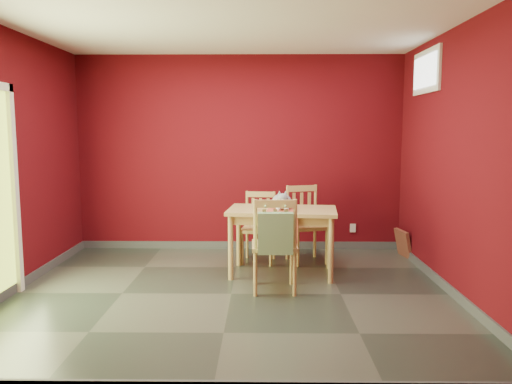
{
  "coord_description": "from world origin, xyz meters",
  "views": [
    {
      "loc": [
        0.32,
        -4.95,
        1.67
      ],
      "look_at": [
        0.25,
        0.45,
        1.0
      ],
      "focal_mm": 35.0,
      "sensor_mm": 36.0,
      "label": 1
    }
  ],
  "objects_px": {
    "chair_near": "(274,244)",
    "tote_bag": "(275,233)",
    "chair_far_right": "(306,223)",
    "cat": "(282,198)",
    "chair_far_left": "(259,226)",
    "picture_frame": "(403,243)",
    "dining_table": "(282,217)"
  },
  "relations": [
    {
      "from": "chair_near",
      "to": "tote_bag",
      "type": "xyz_separation_m",
      "value": [
        0.0,
        -0.23,
        0.16
      ]
    },
    {
      "from": "chair_far_right",
      "to": "cat",
      "type": "bearing_deg",
      "value": -119.37
    },
    {
      "from": "chair_far_left",
      "to": "cat",
      "type": "height_order",
      "value": "cat"
    },
    {
      "from": "chair_far_right",
      "to": "cat",
      "type": "distance_m",
      "value": 0.78
    },
    {
      "from": "tote_bag",
      "to": "picture_frame",
      "type": "xyz_separation_m",
      "value": [
        1.74,
        1.69,
        -0.49
      ]
    },
    {
      "from": "tote_bag",
      "to": "cat",
      "type": "relative_size",
      "value": 1.01
    },
    {
      "from": "dining_table",
      "to": "tote_bag",
      "type": "xyz_separation_m",
      "value": [
        -0.1,
        -0.87,
        -0.01
      ]
    },
    {
      "from": "chair_far_left",
      "to": "cat",
      "type": "xyz_separation_m",
      "value": [
        0.27,
        -0.56,
        0.44
      ]
    },
    {
      "from": "chair_far_right",
      "to": "tote_bag",
      "type": "xyz_separation_m",
      "value": [
        -0.42,
        -1.47,
        0.17
      ]
    },
    {
      "from": "chair_far_right",
      "to": "chair_near",
      "type": "height_order",
      "value": "chair_near"
    },
    {
      "from": "chair_near",
      "to": "cat",
      "type": "bearing_deg",
      "value": 81.4
    },
    {
      "from": "chair_near",
      "to": "chair_far_left",
      "type": "bearing_deg",
      "value": 97.85
    },
    {
      "from": "chair_far_left",
      "to": "tote_bag",
      "type": "height_order",
      "value": "tote_bag"
    },
    {
      "from": "chair_far_right",
      "to": "dining_table",
      "type": "bearing_deg",
      "value": -118.56
    },
    {
      "from": "chair_near",
      "to": "picture_frame",
      "type": "height_order",
      "value": "chair_near"
    },
    {
      "from": "dining_table",
      "to": "cat",
      "type": "distance_m",
      "value": 0.22
    },
    {
      "from": "dining_table",
      "to": "chair_far_right",
      "type": "relative_size",
      "value": 1.35
    },
    {
      "from": "tote_bag",
      "to": "chair_near",
      "type": "bearing_deg",
      "value": 90.88
    },
    {
      "from": "chair_far_left",
      "to": "chair_far_right",
      "type": "bearing_deg",
      "value": 2.18
    },
    {
      "from": "chair_far_left",
      "to": "chair_far_right",
      "type": "xyz_separation_m",
      "value": [
        0.6,
        0.02,
        0.04
      ]
    },
    {
      "from": "chair_near",
      "to": "chair_far_right",
      "type": "bearing_deg",
      "value": 70.92
    },
    {
      "from": "tote_bag",
      "to": "dining_table",
      "type": "bearing_deg",
      "value": 83.39
    },
    {
      "from": "picture_frame",
      "to": "tote_bag",
      "type": "bearing_deg",
      "value": -135.84
    },
    {
      "from": "cat",
      "to": "dining_table",
      "type": "bearing_deg",
      "value": -65.23
    },
    {
      "from": "picture_frame",
      "to": "dining_table",
      "type": "bearing_deg",
      "value": -153.54
    },
    {
      "from": "cat",
      "to": "picture_frame",
      "type": "relative_size",
      "value": 1.26
    },
    {
      "from": "tote_bag",
      "to": "picture_frame",
      "type": "distance_m",
      "value": 2.47
    },
    {
      "from": "chair_near",
      "to": "tote_bag",
      "type": "distance_m",
      "value": 0.28
    },
    {
      "from": "dining_table",
      "to": "picture_frame",
      "type": "xyz_separation_m",
      "value": [
        1.64,
        0.82,
        -0.49
      ]
    },
    {
      "from": "tote_bag",
      "to": "cat",
      "type": "xyz_separation_m",
      "value": [
        0.1,
        0.88,
        0.22
      ]
    },
    {
      "from": "dining_table",
      "to": "tote_bag",
      "type": "height_order",
      "value": "tote_bag"
    },
    {
      "from": "chair_far_right",
      "to": "tote_bag",
      "type": "bearing_deg",
      "value": -106.12
    }
  ]
}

